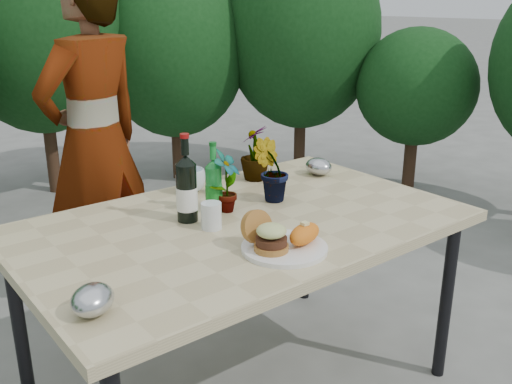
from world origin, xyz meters
TOP-DOWN VIEW (x-y plane):
  - patio_table at (0.00, 0.00)m, footprint 1.60×1.00m
  - shrub_hedge at (0.10, 1.86)m, footprint 6.77×5.03m
  - dinner_plate at (-0.05, -0.29)m, footprint 0.28×0.28m
  - burger_stack at (-0.11, -0.28)m, footprint 0.11×0.16m
  - sweet_potato at (0.02, -0.31)m, footprint 0.17×0.12m
  - grilled_veg at (-0.03, -0.20)m, footprint 0.08×0.05m
  - wine_bottle at (-0.16, 0.12)m, footprint 0.08×0.08m
  - sparkling_water at (-0.03, 0.14)m, footprint 0.07×0.07m
  - plastic_cup at (-0.13, 0.00)m, footprint 0.07×0.07m
  - seedling_left at (0.00, 0.10)m, footprint 0.15×0.13m
  - seedling_mid at (0.22, 0.10)m, footprint 0.18×0.17m
  - seedling_right at (0.34, 0.36)m, footprint 0.19×0.19m
  - blue_bowl at (0.02, 0.39)m, footprint 0.13×0.13m
  - foil_packet_left at (-0.69, -0.28)m, footprint 0.17×0.17m
  - foil_packet_right at (0.61, 0.24)m, footprint 0.11×0.13m
  - person at (-0.10, 1.07)m, footprint 0.72×0.58m

SIDE VIEW (x-z plane):
  - patio_table at x=0.00m, z-range 0.32..1.07m
  - dinner_plate at x=-0.05m, z-range 0.75..0.76m
  - grilled_veg at x=-0.03m, z-range 0.76..0.79m
  - foil_packet_left at x=-0.69m, z-range 0.75..0.83m
  - foil_packet_right at x=0.61m, z-range 0.75..0.83m
  - sweet_potato at x=0.02m, z-range 0.77..0.83m
  - plastic_cup at x=-0.13m, z-range 0.75..0.84m
  - blue_bowl at x=0.02m, z-range 0.75..0.85m
  - burger_stack at x=-0.11m, z-range 0.75..0.87m
  - sparkling_water at x=-0.03m, z-range 0.71..0.98m
  - person at x=-0.10m, z-range 0.00..1.70m
  - wine_bottle at x=-0.16m, z-range 0.71..1.03m
  - seedling_right at x=0.34m, z-range 0.75..0.99m
  - seedling_left at x=0.00m, z-range 0.75..0.99m
  - seedling_mid at x=0.22m, z-range 0.75..1.00m
  - shrub_hedge at x=0.10m, z-range 0.08..2.23m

